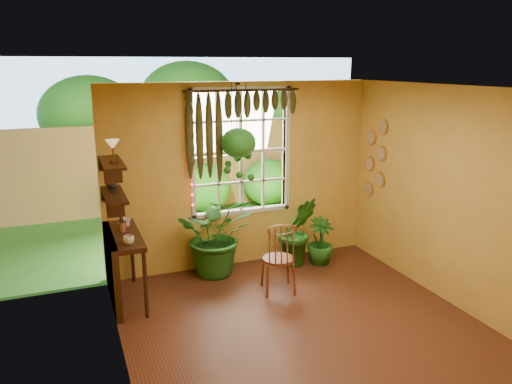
# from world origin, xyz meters

# --- Properties ---
(floor) EXTENTS (4.50, 4.50, 0.00)m
(floor) POSITION_xyz_m (0.00, 0.00, 0.00)
(floor) COLOR #562A18
(floor) RESTS_ON ground
(ceiling) EXTENTS (4.50, 4.50, 0.00)m
(ceiling) POSITION_xyz_m (0.00, 0.00, 2.70)
(ceiling) COLOR white
(ceiling) RESTS_ON wall_back
(wall_back) EXTENTS (4.00, 0.00, 4.00)m
(wall_back) POSITION_xyz_m (0.00, 2.25, 1.35)
(wall_back) COLOR #E6B94E
(wall_back) RESTS_ON floor
(wall_left) EXTENTS (0.00, 4.50, 4.50)m
(wall_left) POSITION_xyz_m (-2.00, 0.00, 1.35)
(wall_left) COLOR #E6B94E
(wall_left) RESTS_ON floor
(wall_right) EXTENTS (0.00, 4.50, 4.50)m
(wall_right) POSITION_xyz_m (2.00, 0.00, 1.35)
(wall_right) COLOR #E6B94E
(wall_right) RESTS_ON floor
(window) EXTENTS (1.52, 0.10, 1.86)m
(window) POSITION_xyz_m (0.00, 2.28, 1.70)
(window) COLOR silver
(window) RESTS_ON wall_back
(valance_vine) EXTENTS (1.70, 0.12, 1.10)m
(valance_vine) POSITION_xyz_m (-0.08, 2.16, 2.28)
(valance_vine) COLOR #341D0E
(valance_vine) RESTS_ON window
(string_lights) EXTENTS (0.03, 0.03, 1.54)m
(string_lights) POSITION_xyz_m (-0.76, 2.19, 1.75)
(string_lights) COLOR #FF2633
(string_lights) RESTS_ON window
(wall_plates) EXTENTS (0.04, 0.32, 1.10)m
(wall_plates) POSITION_xyz_m (1.98, 1.79, 1.55)
(wall_plates) COLOR beige
(wall_plates) RESTS_ON wall_right
(counter_ledge) EXTENTS (0.40, 1.20, 0.90)m
(counter_ledge) POSITION_xyz_m (-1.91, 1.60, 0.55)
(counter_ledge) COLOR #341D0E
(counter_ledge) RESTS_ON floor
(shelf_lower) EXTENTS (0.25, 0.90, 0.04)m
(shelf_lower) POSITION_xyz_m (-1.88, 1.60, 1.40)
(shelf_lower) COLOR #341D0E
(shelf_lower) RESTS_ON wall_left
(shelf_upper) EXTENTS (0.25, 0.90, 0.04)m
(shelf_upper) POSITION_xyz_m (-1.88, 1.60, 1.80)
(shelf_upper) COLOR #341D0E
(shelf_upper) RESTS_ON wall_left
(backyard) EXTENTS (14.00, 10.00, 12.00)m
(backyard) POSITION_xyz_m (0.24, 6.87, 1.28)
(backyard) COLOR #1F5317
(backyard) RESTS_ON ground
(windsor_chair) EXTENTS (0.50, 0.52, 1.13)m
(windsor_chair) POSITION_xyz_m (0.11, 1.13, 0.33)
(windsor_chair) COLOR brown
(windsor_chair) RESTS_ON floor
(potted_plant_left) EXTENTS (1.28, 1.18, 1.18)m
(potted_plant_left) POSITION_xyz_m (-0.47, 1.98, 0.59)
(potted_plant_left) COLOR #124414
(potted_plant_left) RESTS_ON floor
(potted_plant_mid) EXTENTS (0.63, 0.53, 1.05)m
(potted_plant_mid) POSITION_xyz_m (0.74, 1.88, 0.52)
(potted_plant_mid) COLOR #124414
(potted_plant_mid) RESTS_ON floor
(potted_plant_right) EXTENTS (0.46, 0.46, 0.71)m
(potted_plant_right) POSITION_xyz_m (1.08, 1.77, 0.36)
(potted_plant_right) COLOR #124414
(potted_plant_right) RESTS_ON floor
(hanging_basket) EXTENTS (0.49, 0.49, 1.36)m
(hanging_basket) POSITION_xyz_m (-0.14, 1.98, 1.86)
(hanging_basket) COLOR black
(hanging_basket) RESTS_ON ceiling
(cup_a) EXTENTS (0.16, 0.16, 0.10)m
(cup_a) POSITION_xyz_m (-1.78, 1.20, 0.95)
(cup_a) COLOR silver
(cup_a) RESTS_ON counter_ledge
(cup_b) EXTENTS (0.13, 0.13, 0.10)m
(cup_b) POSITION_xyz_m (-1.72, 1.88, 0.95)
(cup_b) COLOR beige
(cup_b) RESTS_ON counter_ledge
(brush_jar) EXTENTS (0.09, 0.09, 0.33)m
(brush_jar) POSITION_xyz_m (-1.80, 1.68, 1.03)
(brush_jar) COLOR brown
(brush_jar) RESTS_ON counter_ledge
(shelf_vase) EXTENTS (0.17, 0.17, 0.14)m
(shelf_vase) POSITION_xyz_m (-1.87, 1.88, 1.49)
(shelf_vase) COLOR #B2AD99
(shelf_vase) RESTS_ON shelf_lower
(tiffany_lamp) EXTENTS (0.16, 0.16, 0.27)m
(tiffany_lamp) POSITION_xyz_m (-1.86, 1.47, 2.02)
(tiffany_lamp) COLOR #563518
(tiffany_lamp) RESTS_ON shelf_upper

